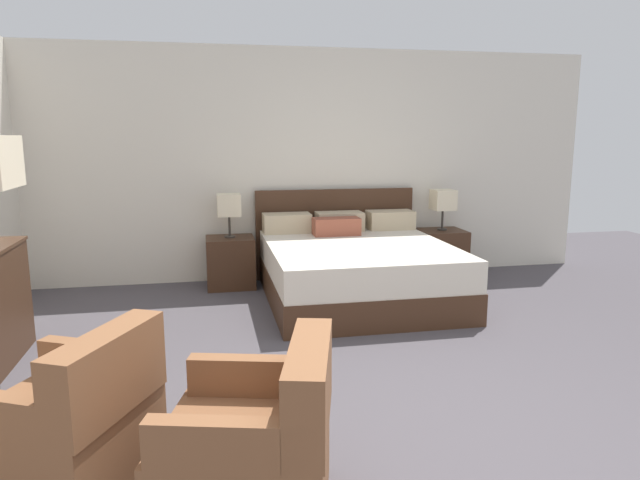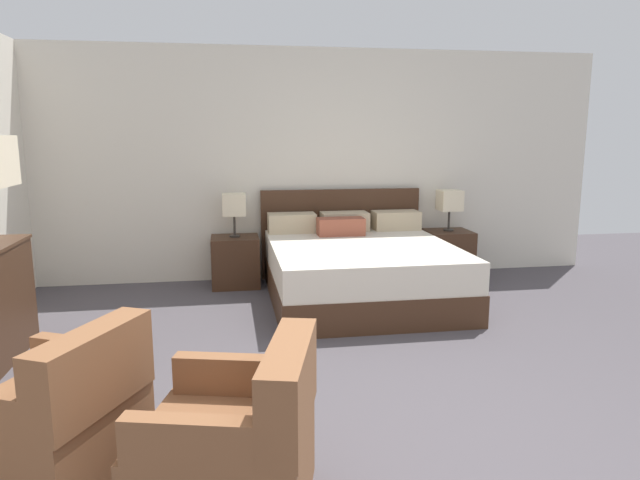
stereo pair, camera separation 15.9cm
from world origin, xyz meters
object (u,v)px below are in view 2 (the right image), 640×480
Objects in this scene: bed at (359,268)px; armchair_by_window at (56,425)px; nightstand_left at (235,261)px; nightstand_right at (447,254)px; table_lamp_left at (234,205)px; armchair_companion at (236,450)px; table_lamp_right at (450,201)px.

bed reaches higher than armchair_by_window.
bed is 1.37m from nightstand_left.
bed is 3.74× the size of nightstand_right.
nightstand_right is at bearing 0.00° from nightstand_left.
bed reaches higher than table_lamp_left.
armchair_by_window reaches higher than nightstand_left.
armchair_companion is at bearing -123.07° from nightstand_right.
table_lamp_right is at bearing 90.00° from nightstand_right.
table_lamp_right is (0.00, 0.00, 0.60)m from nightstand_right.
nightstand_right is 4.45m from armchair_companion.
table_lamp_right is (2.36, 0.00, 0.60)m from nightstand_left.
armchair_companion is at bearing -23.26° from armchair_by_window.
nightstand_left is 3.49m from armchair_by_window.
armchair_by_window is (-0.88, -3.38, -0.58)m from table_lamp_left.
nightstand_left is at bearing 180.00° from nightstand_right.
armchair_companion is (-2.43, -3.73, 0.02)m from nightstand_right.
bed is at bearing -149.93° from nightstand_right.
armchair_by_window is at bearing -133.78° from nightstand_right.
nightstand_right is (2.36, 0.00, 0.00)m from nightstand_left.
armchair_companion is (-1.25, -3.05, -0.02)m from bed.
bed is at bearing -30.11° from nightstand_left.
nightstand_right is at bearing -0.04° from table_lamp_left.
armchair_companion is (-2.43, -3.73, -0.58)m from table_lamp_right.
table_lamp_right is 4.49m from armchair_companion.
bed is at bearing 52.65° from armchair_by_window.
armchair_by_window is at bearing -104.54° from nightstand_left.
armchair_by_window is at bearing -127.35° from bed.
bed is at bearing 67.75° from armchair_companion.
nightstand_right is at bearing 56.93° from armchair_companion.
armchair_companion is at bearing -91.00° from table_lamp_left.
bed is 2.35× the size of armchair_companion.
table_lamp_right is at bearing 0.00° from table_lamp_left.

